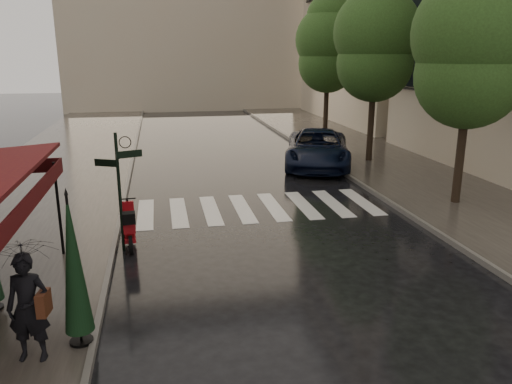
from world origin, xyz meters
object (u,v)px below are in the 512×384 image
object	(u,v)px
scooter	(129,227)
parked_car	(317,148)
pedestrian_with_umbrella	(22,263)
parasol_front	(73,264)

from	to	relation	value
scooter	parked_car	distance (m)	11.55
pedestrian_with_umbrella	scooter	xyz separation A→B (m)	(1.29, 5.14, -1.28)
parasol_front	pedestrian_with_umbrella	bearing A→B (deg)	-153.46
parked_car	parasol_front	bearing A→B (deg)	-105.47
pedestrian_with_umbrella	parked_car	bearing A→B (deg)	63.83
parasol_front	parked_car	bearing A→B (deg)	57.19
parked_car	pedestrian_with_umbrella	bearing A→B (deg)	-106.84
scooter	parasol_front	world-z (taller)	parasol_front
scooter	parked_car	size ratio (longest dim) A/B	0.29
pedestrian_with_umbrella	scooter	bearing A→B (deg)	83.87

